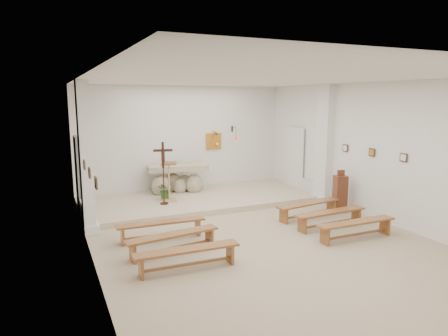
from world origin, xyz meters
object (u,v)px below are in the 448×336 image
altar (177,181)px  bench_right_third (356,226)px  bench_left_second (173,238)px  bench_left_front (161,226)px  crucifix_stand (163,168)px  lectern (169,181)px  bench_right_second (330,215)px  bench_left_third (187,254)px  bench_right_front (309,206)px  donation_pedestal (340,193)px

altar → bench_right_third: bearing=-57.6°
bench_left_second → bench_left_front: bearing=82.2°
crucifix_stand → lectern: bearing=60.6°
bench_left_front → bench_right_third: (3.95, -1.76, 0.00)m
bench_left_second → bench_right_second: 3.95m
bench_right_second → bench_left_third: 4.04m
lectern → bench_right_front: lectern is taller
altar → bench_right_third: 5.91m
donation_pedestal → bench_left_second: size_ratio=0.59×
bench_right_front → bench_left_third: same height
bench_left_front → bench_right_second: same height
crucifix_stand → altar: bearing=71.0°
bench_right_front → bench_left_third: size_ratio=1.01×
bench_left_third → bench_left_second: bearing=92.0°
lectern → bench_right_second: bearing=-42.4°
bench_left_second → crucifix_stand: bearing=69.4°
lectern → bench_right_second: size_ratio=0.62×
crucifix_stand → bench_left_third: bearing=-87.3°
donation_pedestal → bench_right_third: size_ratio=0.60×
crucifix_stand → bench_left_front: bearing=-94.4°
altar → bench_left_third: 5.61m
altar → bench_left_front: size_ratio=0.99×
crucifix_stand → bench_right_third: bearing=-39.2°
altar → bench_left_third: size_ratio=0.99×
crucifix_stand → donation_pedestal: size_ratio=1.51×
lectern → donation_pedestal: (4.11, -2.48, -0.24)m
lectern → bench_right_front: bearing=-34.1°
lectern → bench_right_third: 5.31m
bench_right_third → bench_right_front: bearing=90.8°
donation_pedestal → bench_left_front: bearing=-164.4°
bench_left_front → bench_left_second: (0.00, -0.88, 0.00)m
crucifix_stand → bench_left_second: 3.42m
crucifix_stand → bench_right_third: crucifix_stand is taller
bench_left_third → bench_right_third: bearing=2.0°
crucifix_stand → bench_right_third: 5.29m
crucifix_stand → bench_left_second: crucifix_stand is taller
donation_pedestal → bench_right_third: donation_pedestal is taller
altar → donation_pedestal: donation_pedestal is taller
lectern → crucifix_stand: (-0.23, -0.26, 0.41)m
bench_right_third → donation_pedestal: bearing=59.9°
bench_right_second → bench_right_third: size_ratio=1.00×
donation_pedestal → bench_right_second: 1.53m
bench_right_front → bench_right_second: 0.88m
lectern → bench_right_second: (2.98, -3.49, -0.45)m
donation_pedestal → bench_right_third: bearing=-106.7°
bench_right_third → lectern: bearing=125.1°
bench_left_second → bench_right_second: size_ratio=1.01×
bench_right_front → crucifix_stand: bearing=135.8°
crucifix_stand → donation_pedestal: crucifix_stand is taller
altar → bench_right_third: altar is taller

